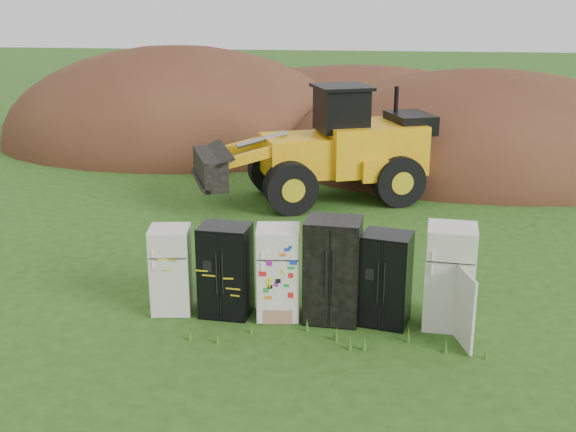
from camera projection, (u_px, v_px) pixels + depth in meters
The scene contains 11 objects.
ground at pixel (307, 317), 12.86m from camera, with size 120.00×120.00×0.00m, color #254612.
fridge_leftmost at pixel (171, 270), 12.92m from camera, with size 0.70×0.67×1.58m, color silver, non-canonical shape.
fridge_black_side at pixel (226, 270), 12.78m from camera, with size 0.87×0.69×1.66m, color black, non-canonical shape.
fridge_sticker at pixel (278, 272), 12.68m from camera, with size 0.74×0.69×1.67m, color silver, non-canonical shape.
fridge_dark_mid at pixel (333, 270), 12.54m from camera, with size 0.95×0.77×1.85m, color black, non-canonical shape.
fridge_black_right at pixel (386, 279), 12.44m from camera, with size 0.82×0.68×1.64m, color black, non-canonical shape.
fridge_open_door at pixel (449, 277), 12.31m from camera, with size 0.82×0.76×1.81m, color silver, non-canonical shape.
wheel_loader at pixel (313, 145), 19.54m from camera, with size 6.51×2.64×3.15m, color orange, non-canonical shape.
dirt_mound_right at pixel (480, 164), 24.23m from camera, with size 13.69×10.04×6.28m, color #472317.
dirt_mound_left at pixel (180, 142), 27.76m from camera, with size 13.66×10.25×7.28m, color #472317.
dirt_mound_back at pixel (355, 128), 30.58m from camera, with size 15.56×10.37×5.21m, color #472317.
Camera 1 is at (1.07, -11.68, 5.57)m, focal length 45.00 mm.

